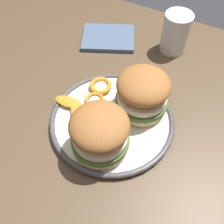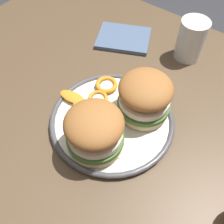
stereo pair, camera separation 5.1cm
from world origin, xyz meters
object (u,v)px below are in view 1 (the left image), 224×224
object	(u,v)px
sandwich_half_left	(143,92)
sandwich_half_right	(100,132)
dining_table	(125,139)
dinner_plate	(112,120)
drinking_glass	(175,35)

from	to	relation	value
sandwich_half_left	sandwich_half_right	size ratio (longest dim) A/B	1.17
dining_table	sandwich_half_left	world-z (taller)	sandwich_half_left
dining_table	sandwich_half_right	xyz separation A→B (m)	(-0.01, -0.10, 0.17)
sandwich_half_left	dinner_plate	bearing A→B (deg)	-126.03
dining_table	sandwich_half_right	bearing A→B (deg)	-96.58
dining_table	drinking_glass	xyz separation A→B (m)	(0.01, 0.28, 0.15)
dining_table	dinner_plate	size ratio (longest dim) A/B	4.36
sandwich_half_left	drinking_glass	size ratio (longest dim) A/B	1.26
dinner_plate	drinking_glass	xyz separation A→B (m)	(0.03, 0.31, 0.04)
sandwich_half_left	dining_table	bearing A→B (deg)	-121.77
sandwich_half_right	drinking_glass	xyz separation A→B (m)	(0.02, 0.38, -0.02)
dinner_plate	drinking_glass	world-z (taller)	drinking_glass
sandwich_half_left	sandwich_half_right	world-z (taller)	same
dining_table	sandwich_half_right	size ratio (longest dim) A/B	10.32
sandwich_half_right	drinking_glass	size ratio (longest dim) A/B	1.08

